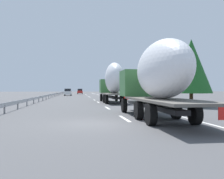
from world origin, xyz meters
TOP-DOWN VIEW (x-y plane):
  - ground_plane at (40.00, 0.00)m, footprint 260.00×260.00m
  - lane_stripe_0 at (2.00, -1.80)m, footprint 3.20×0.20m
  - lane_stripe_1 at (10.41, -1.80)m, footprint 3.20×0.20m
  - lane_stripe_2 at (20.71, -1.80)m, footprint 3.20×0.20m
  - lane_stripe_3 at (27.87, -1.80)m, footprint 3.20×0.20m
  - lane_stripe_4 at (45.76, -1.80)m, footprint 3.20×0.20m
  - lane_stripe_5 at (43.25, -1.80)m, footprint 3.20×0.20m
  - lane_stripe_6 at (61.24, -1.80)m, footprint 3.20×0.20m
  - lane_stripe_7 at (67.66, -1.80)m, footprint 3.20×0.20m
  - lane_stripe_8 at (70.64, -1.80)m, footprint 3.20×0.20m
  - lane_stripe_9 at (87.87, -1.80)m, footprint 3.20×0.20m
  - edge_line_right at (45.00, -5.50)m, footprint 110.00×0.20m
  - truck_lead at (19.54, -3.60)m, footprint 12.06×2.55m
  - truck_trailing at (1.71, -3.60)m, footprint 12.49×2.55m
  - car_red_compact at (78.84, -0.12)m, footprint 4.63×1.85m
  - car_white_van at (56.14, 3.32)m, footprint 4.78×1.84m
  - road_sign at (44.45, -6.70)m, footprint 0.10×0.90m
  - tree_0 at (30.49, -13.27)m, footprint 2.69×2.69m
  - tree_1 at (36.13, -10.61)m, footprint 3.52×3.52m
  - tree_2 at (40.83, -13.38)m, footprint 3.48×3.48m
  - tree_3 at (10.79, -10.00)m, footprint 3.98×3.98m
  - guardrail_median at (43.00, 6.00)m, footprint 94.00×0.10m

SIDE VIEW (x-z plane):
  - ground_plane at x=40.00m, z-range 0.00..0.00m
  - lane_stripe_0 at x=2.00m, z-range 0.00..0.01m
  - lane_stripe_1 at x=10.41m, z-range 0.00..0.01m
  - lane_stripe_2 at x=20.71m, z-range 0.00..0.01m
  - lane_stripe_3 at x=27.87m, z-range 0.00..0.01m
  - lane_stripe_4 at x=45.76m, z-range 0.00..0.01m
  - lane_stripe_5 at x=43.25m, z-range 0.00..0.01m
  - lane_stripe_6 at x=61.24m, z-range 0.00..0.01m
  - lane_stripe_7 at x=67.66m, z-range 0.00..0.01m
  - lane_stripe_8 at x=70.64m, z-range 0.00..0.01m
  - lane_stripe_9 at x=87.87m, z-range 0.00..0.01m
  - edge_line_right at x=45.00m, z-range 0.00..0.01m
  - guardrail_median at x=43.00m, z-range 0.20..0.96m
  - car_red_compact at x=78.84m, z-range 0.01..1.84m
  - car_white_van at x=56.14m, z-range 0.01..1.85m
  - road_sign at x=44.45m, z-range 0.65..4.09m
  - truck_trailing at x=1.71m, z-range 0.29..4.63m
  - truck_lead at x=19.54m, z-range 0.20..5.16m
  - tree_1 at x=36.13m, z-range 0.82..6.17m
  - tree_3 at x=10.79m, z-range 0.66..7.21m
  - tree_0 at x=30.49m, z-range 0.88..7.39m
  - tree_2 at x=40.83m, z-range 0.86..7.52m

